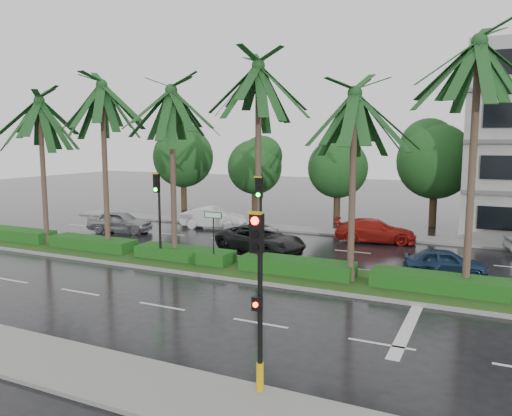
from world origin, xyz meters
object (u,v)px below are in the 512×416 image
at_px(street_sign, 213,225).
at_px(car_darkgrey, 261,239).
at_px(car_silver, 120,221).
at_px(car_white, 213,218).
at_px(car_blue, 445,262).
at_px(signal_median_left, 158,204).
at_px(car_red, 375,231).
at_px(signal_near, 258,295).

distance_m(street_sign, car_darkgrey, 4.46).
bearing_deg(car_silver, car_white, -63.26).
xyz_separation_m(car_darkgrey, car_blue, (9.50, -0.69, -0.12)).
distance_m(signal_median_left, car_red, 13.24).
bearing_deg(street_sign, car_red, 60.45).
bearing_deg(signal_near, car_blue, 77.37).
bearing_deg(car_blue, car_silver, 73.69).
bearing_deg(car_darkgrey, street_sign, -168.98).
xyz_separation_m(car_darkgrey, car_red, (5.00, 5.49, -0.04)).
bearing_deg(signal_near, car_darkgrey, 114.78).
bearing_deg(car_darkgrey, signal_near, -137.43).
height_order(car_red, car_blue, car_red).
distance_m(car_silver, car_white, 6.28).
height_order(signal_median_left, car_darkgrey, signal_median_left).
relative_size(car_darkgrey, car_red, 1.10).
distance_m(signal_near, signal_median_left, 13.93).
xyz_separation_m(street_sign, car_white, (-5.69, 9.72, -1.39)).
bearing_deg(car_red, street_sign, 138.73).
xyz_separation_m(car_white, car_red, (11.19, -0.02, -0.04)).
relative_size(car_darkgrey, car_blue, 1.47).
relative_size(signal_near, street_sign, 1.68).
bearing_deg(car_white, street_sign, -160.94).
xyz_separation_m(street_sign, car_blue, (10.00, 3.52, -1.51)).
bearing_deg(car_darkgrey, signal_median_left, 159.24).
bearing_deg(signal_median_left, signal_near, -44.09).
height_order(signal_near, car_silver, signal_near).
bearing_deg(signal_median_left, car_darkgrey, 51.45).
relative_size(signal_near, signal_median_left, 1.00).
height_order(signal_median_left, car_blue, signal_median_left).
bearing_deg(car_white, signal_near, -158.36).
bearing_deg(car_white, car_red, -101.40).
bearing_deg(car_darkgrey, car_red, -24.54).
distance_m(street_sign, car_silver, 12.02).
bearing_deg(car_red, car_silver, 92.41).
distance_m(signal_near, street_sign, 12.11).
bearing_deg(car_white, car_darkgrey, -142.95).
relative_size(signal_near, car_white, 0.98).
distance_m(street_sign, car_red, 11.24).
height_order(street_sign, car_darkgrey, street_sign).
height_order(car_silver, car_darkgrey, car_darkgrey).
xyz_separation_m(car_white, car_blue, (15.69, -6.20, -0.12)).
xyz_separation_m(car_red, car_blue, (4.50, -6.18, -0.08)).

